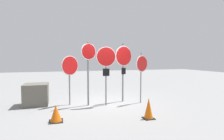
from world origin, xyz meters
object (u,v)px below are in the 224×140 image
traffic_cone_1 (149,108)px  stop_sign_4 (142,67)px  storage_crate (36,94)px  stop_sign_0 (70,68)px  traffic_cone_0 (56,113)px  stop_sign_2 (106,62)px  stop_sign_3 (124,61)px  stop_sign_1 (88,61)px

traffic_cone_1 → stop_sign_4: bearing=70.3°
storage_crate → stop_sign_0: bearing=-15.8°
traffic_cone_0 → stop_sign_0: bearing=73.8°
stop_sign_0 → traffic_cone_1: stop_sign_0 is taller
stop_sign_0 → traffic_cone_0: bearing=-138.6°
stop_sign_2 → traffic_cone_1: 2.57m
storage_crate → stop_sign_3: bearing=-7.6°
stop_sign_3 → storage_crate: bearing=155.0°
stop_sign_3 → traffic_cone_1: stop_sign_3 is taller
traffic_cone_1 → storage_crate: size_ratio=0.71×
stop_sign_3 → storage_crate: 3.93m
stop_sign_3 → traffic_cone_0: 3.68m
traffic_cone_1 → storage_crate: 4.60m
stop_sign_3 → stop_sign_4: 0.84m
stop_sign_1 → stop_sign_2: size_ratio=1.07×
stop_sign_0 → stop_sign_2: (1.40, -0.51, 0.28)m
stop_sign_0 → storage_crate: (-1.35, 0.38, -1.08)m
stop_sign_3 → storage_crate: stop_sign_3 is taller
stop_sign_4 → storage_crate: (-4.31, 0.95, -1.13)m
traffic_cone_0 → storage_crate: 2.39m
stop_sign_0 → stop_sign_4: stop_sign_4 is taller
stop_sign_0 → storage_crate: bearing=131.8°
stop_sign_2 → traffic_cone_0: (-1.93, -1.34, -1.55)m
stop_sign_2 → traffic_cone_1: (0.89, -1.91, -1.47)m
stop_sign_0 → traffic_cone_0: (-0.54, -1.85, -1.27)m
stop_sign_1 → traffic_cone_0: 2.53m
stop_sign_1 → traffic_cone_1: bearing=-73.4°
stop_sign_3 → traffic_cone_1: size_ratio=3.87×
stop_sign_1 → storage_crate: stop_sign_1 is taller
stop_sign_0 → traffic_cone_1: size_ratio=3.05×
storage_crate → stop_sign_1: bearing=-18.9°
stop_sign_2 → storage_crate: bearing=166.8°
stop_sign_0 → stop_sign_1: 0.84m
traffic_cone_0 → storage_crate: (-0.81, 2.24, 0.19)m
stop_sign_0 → stop_sign_3: (2.30, -0.11, 0.30)m
traffic_cone_0 → stop_sign_4: bearing=20.3°
stop_sign_4 → traffic_cone_1: (-0.67, -1.86, -1.24)m
stop_sign_0 → stop_sign_3: 2.32m
stop_sign_4 → storage_crate: size_ratio=2.31×
stop_sign_0 → stop_sign_4: bearing=-43.2°
stop_sign_2 → traffic_cone_0: stop_sign_2 is taller
stop_sign_1 → traffic_cone_0: size_ratio=5.03×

